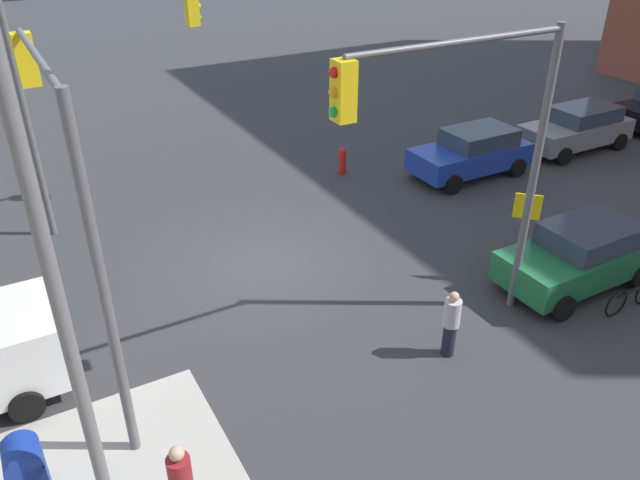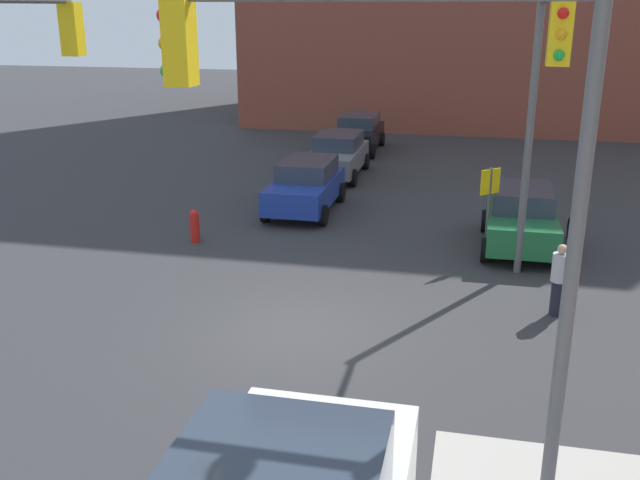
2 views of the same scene
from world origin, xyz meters
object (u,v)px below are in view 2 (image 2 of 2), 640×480
Objects in this scene: traffic_signal_nw_corner at (540,93)px; coupe_black at (358,132)px; traffic_signal_ne_corner at (411,156)px; fire_hydrant at (195,225)px; bicycle_at_crosswalk at (571,235)px; coupe_blue at (306,185)px; sedan_green at (521,217)px; pedestrian_waiting at (559,279)px; sedan_gray at (337,154)px.

coupe_black is at bearing -158.64° from traffic_signal_nw_corner.
traffic_signal_ne_corner is 24.34m from coupe_black.
bicycle_at_crosswalk is at bearing 100.03° from fire_hydrant.
sedan_green is at bearing 70.82° from coupe_blue.
sedan_green is (2.28, 6.55, -0.00)m from coupe_blue.
sedan_green is 4.55m from pedestrian_waiting.
bicycle_at_crosswalk is (1.99, 7.94, -0.50)m from coupe_blue.
traffic_signal_ne_corner is 1.45× the size of coupe_black.
sedan_gray is 2.76× the size of pedestrian_waiting.
sedan_gray is 9.88m from sedan_green.
sedan_green reaches higher than bicycle_at_crosswalk.
coupe_black is (-14.12, 2.22, 0.36)m from fire_hydrant.
pedestrian_waiting is (17.12, 7.18, -0.03)m from coupe_black.
coupe_blue reaches higher than bicycle_at_crosswalk.
fire_hydrant is at bearing -105.74° from traffic_signal_nw_corner.
bicycle_at_crosswalk is at bearing 163.13° from traffic_signal_ne_corner.
fire_hydrant is 10.36m from bicycle_at_crosswalk.
pedestrian_waiting is at bearing 30.84° from sedan_gray.
coupe_blue is 1.04× the size of sedan_green.
coupe_black is 2.82× the size of pedestrian_waiting.
bicycle_at_crosswalk is at bearing 64.09° from pedestrian_waiting.
pedestrian_waiting is (11.92, 7.12, -0.03)m from sedan_gray.
coupe_black is at bearing -179.78° from coupe_blue.
sedan_gray is at bearing -138.62° from sedan_green.
pedestrian_waiting is at bearing 72.30° from fire_hydrant.
sedan_gray is (5.19, 0.06, -0.00)m from coupe_black.
traffic_signal_nw_corner reaches higher than sedan_green.
bicycle_at_crosswalk is at bearing 48.04° from sedan_gray.
coupe_black reaches higher than pedestrian_waiting.
traffic_signal_nw_corner is 1.45× the size of coupe_black.
traffic_signal_ne_corner reaches higher than sedan_gray.
traffic_signal_nw_corner is at bearing 21.36° from coupe_black.
sedan_green is at bearing 169.52° from traffic_signal_ne_corner.
traffic_signal_ne_corner is 4.10× the size of pedestrian_waiting.
traffic_signal_nw_corner is 13.59m from sedan_gray.
fire_hydrant is 9.87m from pedestrian_waiting.
traffic_signal_nw_corner is at bearing 164.70° from traffic_signal_ne_corner.
sedan_gray is (-8.92, 2.28, 0.36)m from fire_hydrant.
fire_hydrant is 0.59× the size of pedestrian_waiting.
traffic_signal_nw_corner reaches higher than pedestrian_waiting.
sedan_gray is at bearing 104.38° from pedestrian_waiting.
sedan_gray is (-11.37, -6.42, -3.77)m from traffic_signal_nw_corner.
coupe_black and sedan_gray have the same top height.
fire_hydrant is 9.22m from sedan_gray.
traffic_signal_ne_corner is 19.33m from sedan_gray.
traffic_signal_nw_corner is 4.10× the size of pedestrian_waiting.
traffic_signal_ne_corner is 6.91× the size of fire_hydrant.
sedan_green reaches higher than pedestrian_waiting.
coupe_black is at bearing -179.29° from sedan_gray.
bicycle_at_crosswalk is (-4.26, 1.50, -4.26)m from traffic_signal_nw_corner.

